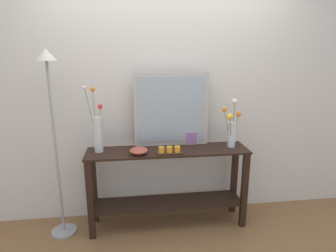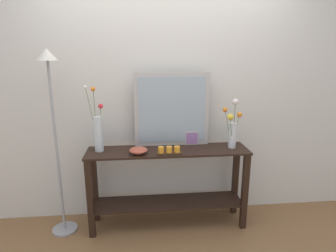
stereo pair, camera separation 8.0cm
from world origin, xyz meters
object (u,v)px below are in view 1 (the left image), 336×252
Objects in this scene: decorative_bowl at (139,151)px; floor_lamp at (52,115)px; candle_tray at (169,151)px; mirror_leaning at (172,110)px; vase_right at (232,127)px; tall_vase_left at (98,131)px; picture_frame_small at (191,138)px; console_table at (168,179)px.

floor_lamp is at bearing 174.90° from decorative_bowl.
floor_lamp reaches higher than candle_tray.
vase_right is at bearing -14.21° from mirror_leaning.
mirror_leaning is 1.10m from floor_lamp.
tall_vase_left is 0.69m from candle_tray.
mirror_leaning reaches higher than tall_vase_left.
picture_frame_small is at bearing 160.50° from vase_right.
floor_lamp is (-1.08, -0.16, 0.01)m from mirror_leaning.
tall_vase_left is at bearing -171.18° from mirror_leaning.
vase_right is (1.28, -0.04, 0.00)m from tall_vase_left.
console_table is 0.35m from candle_tray.
console_table is at bearing -3.31° from tall_vase_left.
mirror_leaning reaches higher than decorative_bowl.
decorative_bowl reaches higher than console_table.
vase_right is at bearing 5.16° from decorative_bowl.
mirror_leaning is 0.36m from picture_frame_small.
tall_vase_left is 0.35× the size of floor_lamp.
candle_tray is at bearing -136.98° from picture_frame_small.
console_table is 0.68m from mirror_leaning.
vase_right is 0.93m from decorative_bowl.
candle_tray is at bearing -12.33° from tall_vase_left.
candle_tray is 1.09m from floor_lamp.
mirror_leaning reaches higher than picture_frame_small.
floor_lamp is at bearing -173.48° from picture_frame_small.
vase_right reaches higher than candle_tray.
tall_vase_left reaches higher than picture_frame_small.
mirror_leaning reaches higher than vase_right.
mirror_leaning is 0.73m from tall_vase_left.
vase_right is 2.88× the size of decorative_bowl.
decorative_bowl is 0.10× the size of floor_lamp.
tall_vase_left reaches higher than candle_tray.
console_table is 2.11× the size of mirror_leaning.
floor_lamp reaches higher than mirror_leaning.
picture_frame_small is (-0.37, 0.13, -0.13)m from vase_right.
floor_lamp is (-1.03, -0.01, 0.68)m from console_table.
mirror_leaning is at bearing 176.17° from picture_frame_small.
tall_vase_left is at bearing 178.43° from vase_right.
console_table is 2.55× the size of tall_vase_left.
candle_tray is 0.28m from decorative_bowl.
decorative_bowl is 0.83m from floor_lamp.
candle_tray is (-0.00, -0.11, 0.33)m from console_table.
console_table is at bearing -179.75° from vase_right.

